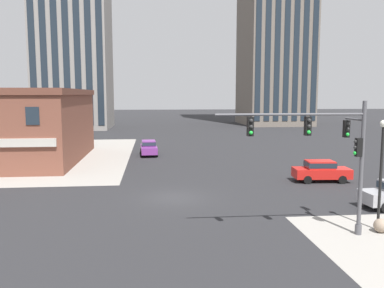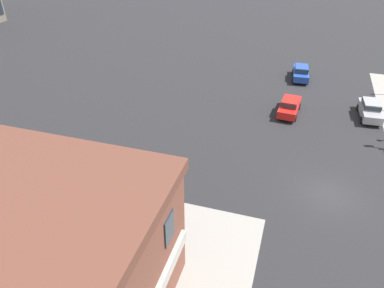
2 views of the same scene
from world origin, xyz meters
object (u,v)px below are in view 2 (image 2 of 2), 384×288
Objects in this scene: car_main_southbound_far at (301,72)px; car_cross_westbound at (290,105)px; car_main_southbound_near at (370,109)px; car_parked_curb at (80,154)px.

car_cross_westbound is (-9.53, 0.55, 0.00)m from car_main_southbound_far.
car_parked_curb is at bearing 123.70° from car_main_southbound_near.
car_main_southbound_near is 7.82m from car_cross_westbound.
car_main_southbound_near is at bearing -138.16° from car_main_southbound_far.
car_main_southbound_near is 27.73m from car_parked_curb.
car_cross_westbound and car_parked_curb have the same top height.
car_parked_curb is (-23.31, 15.97, 0.00)m from car_main_southbound_far.
car_main_southbound_far is at bearing 41.84° from car_main_southbound_near.
car_parked_curb is at bearing 145.58° from car_main_southbound_far.
car_main_southbound_near is at bearing -78.14° from car_cross_westbound.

